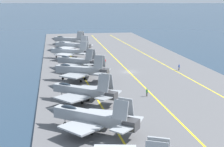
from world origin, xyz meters
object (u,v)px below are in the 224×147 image
Objects in this scene: parked_jet_sixth at (69,51)px; crew_red_vest at (105,61)px; parked_jet_eighth at (69,40)px; parked_jet_seventh at (72,45)px; crew_blue_vest at (179,67)px; parked_jet_second at (91,117)px; crew_green_vest at (147,92)px; parked_jet_fifth at (76,61)px; parked_jet_fourth at (79,70)px; parked_jet_third at (82,91)px.

crew_red_vest is at bearing -138.41° from parked_jet_sixth.
parked_jet_sixth is 32.44m from parked_jet_eighth.
crew_red_vest is (-27.05, -9.10, -1.63)m from parked_jet_seventh.
parked_jet_sixth is 9.17× the size of crew_blue_vest.
parked_jet_eighth is 9.58× the size of crew_red_vest.
parked_jet_second is 9.25× the size of crew_green_vest.
parked_jet_fifth is at bearing 76.82° from crew_blue_vest.
parked_jet_fourth is 14.73m from parked_jet_fifth.
crew_blue_vest is at bearing -128.71° from parked_jet_sixth.
parked_jet_second is 1.09× the size of parked_jet_fifth.
parked_jet_eighth is at bearing -0.74° from parked_jet_second.
parked_jet_fifth is (48.50, -0.98, -0.06)m from parked_jet_second.
crew_blue_vest is (-39.55, -29.04, -1.60)m from parked_jet_seventh.
parked_jet_third reaches higher than parked_jet_fifth.
parked_jet_fourth reaches higher than crew_green_vest.
parked_jet_sixth reaches higher than crew_red_vest.
crew_green_vest is at bearing -168.74° from parked_jet_seventh.
parked_jet_second is at bearing 179.26° from parked_jet_eighth.
parked_jet_third is 39.88m from crew_red_vest.
crew_green_vest is (1.83, -14.28, -1.44)m from parked_jet_third.
parked_jet_sixth is at bearing 16.37° from crew_green_vest.
parked_jet_second is 22.60m from crew_green_vest.
parked_jet_fourth reaches higher than parked_jet_eighth.
parked_jet_second is at bearing 140.90° from crew_green_vest.
parked_jet_third is 82.90m from parked_jet_eighth.
parked_jet_eighth is (50.06, -0.30, 0.21)m from parked_jet_fifth.
parked_jet_fifth is 0.87× the size of parked_jet_eighth.
crew_blue_vest is at bearing -49.81° from parked_jet_third.
parked_jet_fifth reaches higher than crew_red_vest.
parked_jet_sixth is 1.01× the size of parked_jet_seventh.
parked_jet_fifth is 0.88× the size of parked_jet_sixth.
parked_jet_fourth is 0.97× the size of parked_jet_seventh.
parked_jet_fifth is (14.72, -0.09, -0.49)m from parked_jet_fourth.
parked_jet_seventh is at bearing 36.29° from crew_blue_vest.
parked_jet_seventh reaches higher than crew_blue_vest.
parked_jet_third is at bearing 178.59° from parked_jet_seventh.
crew_blue_vest is 23.53m from crew_red_vest.
parked_jet_fourth is 0.97× the size of parked_jet_sixth.
crew_red_vest is at bearing -161.41° from parked_jet_seventh.
parked_jet_third is 8.99× the size of crew_green_vest.
parked_jet_seventh reaches higher than crew_green_vest.
parked_jet_seventh is at bearing -1.01° from parked_jet_fifth.
parked_jet_seventh is at bearing -1.41° from parked_jet_third.
parked_jet_fourth is 22.59m from crew_red_vest.
parked_jet_third is at bearing 97.31° from crew_green_vest.
parked_jet_eighth is at bearing -2.38° from parked_jet_sixth.
parked_jet_eighth is at bearing -0.92° from parked_jet_third.
parked_jet_fourth is 9.25× the size of crew_green_vest.
parked_jet_seventh is 17.45m from parked_jet_eighth.
parked_jet_third is 65.46m from parked_jet_seventh.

